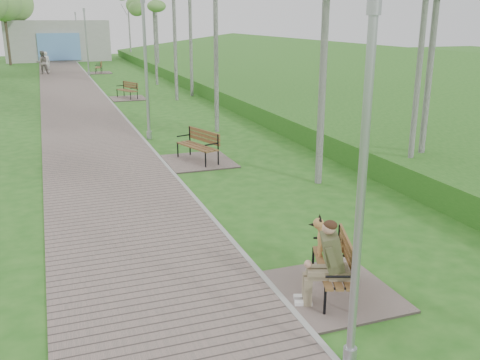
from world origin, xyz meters
name	(u,v)px	position (x,y,z in m)	size (l,w,h in m)	color
ground	(246,259)	(0.00, 0.00, 0.00)	(120.00, 120.00, 0.00)	#245F19
walkway	(75,100)	(-1.75, 21.50, 0.02)	(3.50, 67.00, 0.04)	#73645D
kerb	(108,98)	(0.00, 21.50, 0.03)	(0.10, 67.00, 0.05)	#999993
embankment	(317,92)	(12.00, 20.00, 0.00)	(14.00, 70.00, 1.60)	#48852E
building_north	(58,41)	(-1.50, 50.97, 1.99)	(10.00, 5.20, 4.00)	#9E9E99
bench_main	(331,269)	(0.80, -1.71, 0.45)	(1.84, 2.04, 1.61)	#73645D
bench_second	(198,155)	(1.02, 6.98, 0.23)	(1.98, 2.20, 1.21)	#73645D
bench_third	(127,95)	(1.00, 21.21, 0.21)	(1.83, 2.03, 1.12)	#73645D
bench_far	(99,70)	(0.98, 36.18, 0.21)	(1.84, 2.04, 1.13)	#73645D
lamp_post_near	(360,211)	(0.13, -3.42, 2.11)	(0.17, 0.17, 4.52)	#A5A7AD
lamp_post_second	(146,75)	(0.23, 10.72, 2.33)	(0.19, 0.19, 4.98)	#A5A7AD
lamp_post_third	(87,45)	(0.07, 34.30, 2.30)	(0.19, 0.19, 4.93)	#A5A7AD
lamp_post_far	(77,38)	(0.38, 49.78, 2.23)	(0.18, 0.18, 4.78)	#A5A7AD
pedestrian_near	(46,62)	(-2.92, 37.76, 0.84)	(0.61, 0.40, 1.68)	silver
pedestrian_far	(42,63)	(-3.20, 36.72, 0.90)	(0.87, 0.68, 1.80)	slate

